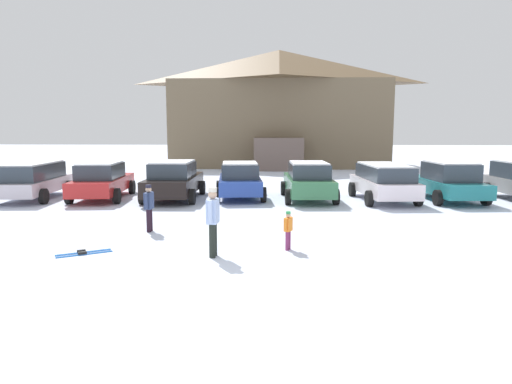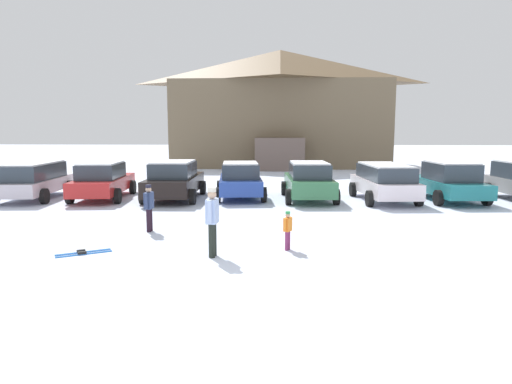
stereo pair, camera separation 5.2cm
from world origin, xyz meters
TOP-DOWN VIEW (x-y plane):
  - ground at (0.00, 0.00)m, footprint 160.00×160.00m
  - ski_lodge at (2.13, 30.74)m, footprint 17.66×11.58m
  - parked_silver_wagon at (-8.75, 10.84)m, footprint 2.51×4.74m
  - parked_red_sedan at (-5.76, 11.02)m, footprint 2.45×4.74m
  - parked_black_sedan at (-2.59, 11.02)m, footprint 2.30×4.73m
  - parked_blue_hatchback at (0.24, 11.47)m, footprint 2.44×4.26m
  - parked_green_coupe at (3.22, 11.13)m, footprint 2.32×4.56m
  - parked_white_suv at (6.39, 10.89)m, footprint 2.42×4.59m
  - parked_teal_hatchback at (9.17, 11.17)m, footprint 2.41×4.69m
  - skier_adult_in_blue_parka at (0.30, 2.11)m, footprint 0.28×0.62m
  - skier_child_in_orange_jacket at (2.11, 2.79)m, footprint 0.23×0.33m
  - skier_teen_in_navy_coat at (-1.95, 4.72)m, footprint 0.23×0.52m
  - pair_of_skis at (-2.92, 2.23)m, footprint 1.28×0.90m

SIDE VIEW (x-z plane):
  - ground at x=0.00m, z-range 0.00..0.00m
  - pair_of_skis at x=-2.92m, z-range -0.02..0.06m
  - skier_child_in_orange_jacket at x=2.11m, z-range 0.06..1.05m
  - skier_teen_in_navy_coat at x=-1.95m, z-range 0.09..1.50m
  - parked_blue_hatchback at x=0.24m, z-range 0.01..1.61m
  - parked_red_sedan at x=-5.76m, z-range 0.01..1.62m
  - parked_green_coupe at x=3.22m, z-range 0.01..1.65m
  - parked_teal_hatchback at x=9.17m, z-range 0.00..1.68m
  - parked_black_sedan at x=-2.59m, z-range 0.01..1.68m
  - parked_white_suv at x=6.39m, z-range 0.07..1.65m
  - parked_silver_wagon at x=-8.75m, z-range 0.07..1.67m
  - skier_adult_in_blue_parka at x=0.30m, z-range 0.11..1.78m
  - ski_lodge at x=2.13m, z-range 0.06..9.63m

